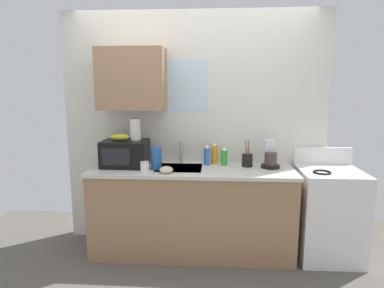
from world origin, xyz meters
TOP-DOWN VIEW (x-y plane):
  - kitchen_wall_assembly at (-0.10, 0.32)m, footprint 2.83×0.42m
  - counter_unit at (-0.00, 0.00)m, footprint 2.06×0.63m
  - sink_faucet at (-0.13, 0.24)m, footprint 0.03×0.03m
  - stove_range at (1.37, 0.00)m, footprint 0.60×0.60m
  - microwave at (-0.69, 0.05)m, footprint 0.46×0.35m
  - banana_bunch at (-0.74, 0.05)m, footprint 0.20×0.11m
  - paper_towel_roll at (-0.59, 0.10)m, footprint 0.11×0.11m
  - coffee_maker at (0.79, 0.11)m, footprint 0.19×0.21m
  - dish_soap_bottle_blue at (0.15, 0.16)m, footprint 0.07×0.07m
  - dish_soap_bottle_orange at (0.22, 0.22)m, footprint 0.06×0.06m
  - dish_soap_bottle_green at (0.33, 0.16)m, footprint 0.07×0.07m
  - cereal_canister at (-0.35, -0.05)m, footprint 0.10×0.10m
  - mug_white at (-0.45, -0.14)m, footprint 0.08×0.08m
  - utensil_crock at (0.56, 0.12)m, footprint 0.11×0.11m
  - small_bowl at (-0.23, -0.20)m, footprint 0.13×0.13m

SIDE VIEW (x-z plane):
  - stove_range at x=1.37m, z-range -0.08..1.00m
  - counter_unit at x=0.00m, z-range 0.01..0.91m
  - small_bowl at x=-0.23m, z-range 0.90..0.96m
  - mug_white at x=-0.45m, z-range 0.90..0.99m
  - utensil_crock at x=0.56m, z-range 0.83..1.11m
  - dish_soap_bottle_green at x=0.33m, z-range 0.89..1.09m
  - dish_soap_bottle_blue at x=0.15m, z-range 0.89..1.11m
  - coffee_maker at x=0.79m, z-range 0.86..1.14m
  - cereal_canister at x=-0.35m, z-range 0.90..1.12m
  - dish_soap_bottle_orange at x=0.22m, z-range 0.89..1.13m
  - sink_faucet at x=-0.13m, z-range 0.90..1.13m
  - microwave at x=-0.69m, z-range 0.90..1.17m
  - banana_bunch at x=-0.74m, z-range 1.17..1.24m
  - paper_towel_roll at x=-0.59m, z-range 1.17..1.39m
  - kitchen_wall_assembly at x=-0.10m, z-range 0.09..2.59m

